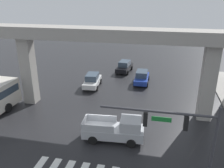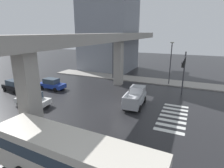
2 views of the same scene
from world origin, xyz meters
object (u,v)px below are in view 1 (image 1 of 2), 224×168
at_px(sedan_blue, 142,77).
at_px(sedan_white, 92,80).
at_px(traffic_signal_mast, 183,134).
at_px(pickup_truck, 117,130).
at_px(sedan_black, 124,66).

height_order(sedan_blue, sedan_white, same).
bearing_deg(traffic_signal_mast, sedan_blue, 101.36).
bearing_deg(pickup_truck, sedan_white, 115.68).
distance_m(sedan_black, traffic_signal_mast, 24.73).
bearing_deg(sedan_blue, sedan_white, -157.43).
bearing_deg(sedan_blue, traffic_signal_mast, -78.64).
bearing_deg(sedan_black, pickup_truck, -82.95).
bearing_deg(sedan_black, sedan_blue, -55.11).
xyz_separation_m(pickup_truck, sedan_white, (-5.48, 11.41, -0.14)).
height_order(pickup_truck, sedan_blue, pickup_truck).
bearing_deg(sedan_blue, sedan_black, 124.89).
xyz_separation_m(sedan_black, sedan_white, (-3.19, -7.11, 0.00)).
bearing_deg(pickup_truck, sedan_blue, 86.59).
relative_size(pickup_truck, traffic_signal_mast, 0.80).
xyz_separation_m(pickup_truck, sedan_black, (-2.29, 18.52, -0.14)).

